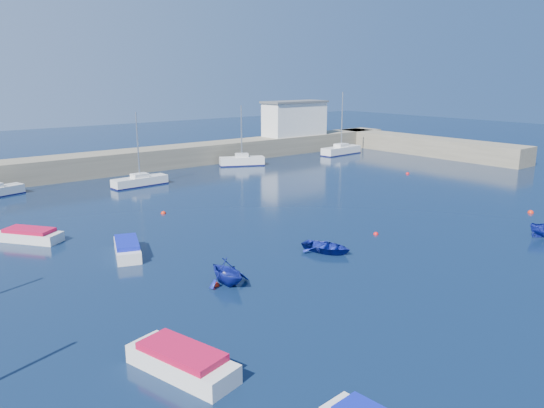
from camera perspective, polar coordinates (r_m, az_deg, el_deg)
ground at (r=31.66m, az=16.71°, el=-8.64°), size 220.00×220.00×0.00m
back_wall at (r=67.65m, az=-17.12°, el=4.22°), size 96.00×4.50×2.60m
right_arm at (r=84.44m, az=16.03°, el=6.07°), size 4.50×32.00×2.60m
harbor_office at (r=82.98m, az=2.45°, el=9.10°), size 10.00×4.00×5.00m
sailboat_6 at (r=59.25m, az=-14.02°, el=2.41°), size 6.15×2.06×7.95m
sailboat_7 at (r=70.85m, az=-3.26°, el=4.67°), size 6.01×4.03×7.91m
sailboat_8 at (r=81.53m, az=7.45°, el=5.77°), size 7.24×2.55×9.34m
motorboat_0 at (r=22.53m, az=-9.67°, el=-16.33°), size 2.89×5.18×1.10m
motorboat_1 at (r=36.72m, az=-15.31°, el=-4.61°), size 2.88×4.56×1.06m
motorboat_2 at (r=42.23m, az=-24.62°, el=-3.07°), size 4.07×4.73×0.96m
dinghy_center at (r=36.30m, az=5.89°, el=-4.63°), size 3.48×4.08×0.72m
dinghy_left at (r=30.73m, az=-4.88°, el=-7.24°), size 2.54×2.94×1.53m
buoy_0 at (r=30.82m, az=-6.07°, el=-8.74°), size 0.45×0.45×0.45m
buoy_1 at (r=40.90m, az=11.11°, el=-3.23°), size 0.40×0.40×0.40m
buoy_2 at (r=51.56m, az=26.06°, el=-0.87°), size 0.51×0.51×0.51m
buoy_3 at (r=47.08m, az=-11.60°, el=-1.01°), size 0.44×0.44×0.44m
buoy_4 at (r=66.76m, az=14.37°, el=3.15°), size 0.44×0.44×0.44m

